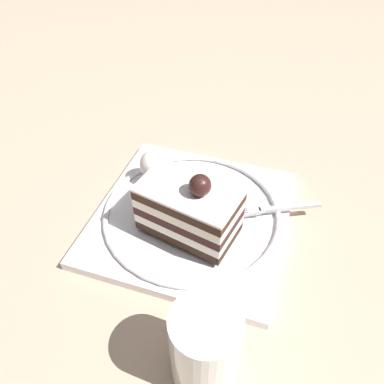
# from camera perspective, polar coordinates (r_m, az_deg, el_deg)

# --- Properties ---
(ground_plane) EXTENTS (2.40, 2.40, 0.00)m
(ground_plane) POSITION_cam_1_polar(r_m,az_deg,el_deg) (0.46, 1.38, -5.45)
(ground_plane) COLOR tan
(dessert_plate) EXTENTS (0.26, 0.26, 0.02)m
(dessert_plate) POSITION_cam_1_polar(r_m,az_deg,el_deg) (0.46, -0.00, -3.55)
(dessert_plate) COLOR white
(dessert_plate) RESTS_ON ground_plane
(cake_slice) EXTENTS (0.12, 0.10, 0.08)m
(cake_slice) POSITION_cam_1_polar(r_m,az_deg,el_deg) (0.41, -0.43, -2.56)
(cake_slice) COLOR black
(cake_slice) RESTS_ON dessert_plate
(whipped_cream_dollop) EXTENTS (0.03, 0.03, 0.04)m
(whipped_cream_dollop) POSITION_cam_1_polar(r_m,az_deg,el_deg) (0.49, -5.91, 4.12)
(whipped_cream_dollop) COLOR white
(whipped_cream_dollop) RESTS_ON dessert_plate
(fork) EXTENTS (0.12, 0.04, 0.00)m
(fork) POSITION_cam_1_polar(r_m,az_deg,el_deg) (0.46, 11.65, -2.60)
(fork) COLOR silver
(fork) RESTS_ON dessert_plate
(drink_glass_near) EXTENTS (0.06, 0.06, 0.09)m
(drink_glass_near) POSITION_cam_1_polar(r_m,az_deg,el_deg) (0.34, 1.90, -22.75)
(drink_glass_near) COLOR white
(drink_glass_near) RESTS_ON ground_plane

